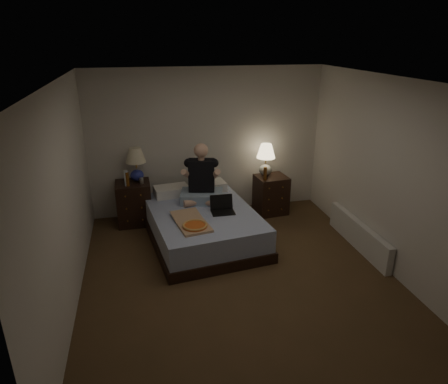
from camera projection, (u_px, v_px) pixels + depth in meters
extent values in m
cube|color=brown|center=(239.00, 276.00, 5.25)|extent=(4.00, 4.50, 0.00)
cube|color=white|center=(242.00, 81.00, 4.33)|extent=(4.00, 4.50, 0.00)
cube|color=silver|center=(207.00, 142.00, 6.84)|extent=(4.00, 0.00, 2.50)
cube|color=silver|center=(322.00, 301.00, 2.75)|extent=(4.00, 0.00, 2.50)
cube|color=silver|center=(64.00, 202.00, 4.39)|extent=(0.00, 4.50, 2.50)
cube|color=silver|center=(389.00, 176.00, 5.19)|extent=(0.00, 4.50, 2.50)
cube|color=#5167A3|center=(203.00, 225.00, 6.10)|extent=(1.73, 2.16, 0.49)
cube|color=black|center=(134.00, 203.00, 6.63)|extent=(0.56, 0.50, 0.72)
cube|color=black|center=(271.00, 195.00, 7.04)|extent=(0.57, 0.52, 0.68)
cylinder|color=silver|center=(126.00, 178.00, 6.33)|extent=(0.07, 0.07, 0.25)
cylinder|color=#AAABA6|center=(141.00, 181.00, 6.44)|extent=(0.07, 0.07, 0.10)
cylinder|color=#60350D|center=(127.00, 179.00, 6.32)|extent=(0.06, 0.06, 0.23)
cylinder|color=#62330E|center=(265.00, 173.00, 6.71)|extent=(0.06, 0.06, 0.23)
cube|color=silver|center=(359.00, 235.00, 5.91)|extent=(0.10, 1.60, 0.40)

